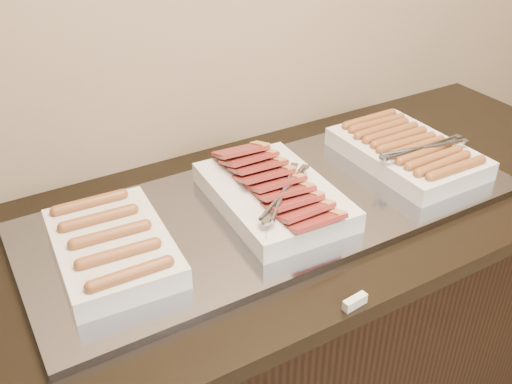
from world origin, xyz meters
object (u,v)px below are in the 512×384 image
counter (269,341)px  dish_center (274,193)px  dish_right (407,151)px  warming_tray (276,207)px  dish_left (112,246)px

counter → dish_center: (0.00, -0.00, 0.50)m
dish_center → dish_right: 0.42m
counter → dish_right: 0.66m
dish_center → warming_tray: bearing=23.4°
dish_left → dish_center: dish_center is taller
dish_left → dish_center: (0.40, -0.00, 0.00)m
counter → warming_tray: bearing=0.0°
counter → warming_tray: 0.46m
warming_tray → dish_right: bearing=-0.4°
counter → dish_right: dish_right is taller
counter → dish_left: bearing=-180.0°
warming_tray → dish_right: size_ratio=3.08×
warming_tray → dish_center: dish_center is taller
counter → dish_left: (-0.39, -0.00, 0.50)m
warming_tray → dish_left: bearing=-180.0°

